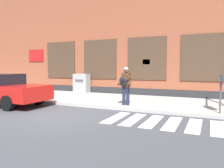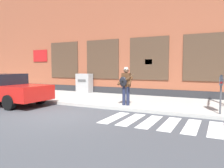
{
  "view_description": "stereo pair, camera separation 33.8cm",
  "coord_description": "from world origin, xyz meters",
  "px_view_note": "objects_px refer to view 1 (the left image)",
  "views": [
    {
      "loc": [
        5.19,
        -6.67,
        1.83
      ],
      "look_at": [
        1.17,
        2.14,
        1.1
      ],
      "focal_mm": 35.0,
      "sensor_mm": 36.0,
      "label": 1
    },
    {
      "loc": [
        5.5,
        -6.53,
        1.83
      ],
      "look_at": [
        1.17,
        2.14,
        1.1
      ],
      "focal_mm": 35.0,
      "sensor_mm": 36.0,
      "label": 2
    }
  ],
  "objects_px": {
    "red_car": "(3,89)",
    "busker": "(126,84)",
    "utility_box": "(82,83)",
    "parking_meter": "(221,88)"
  },
  "relations": [
    {
      "from": "red_car",
      "to": "busker",
      "type": "height_order",
      "value": "busker"
    },
    {
      "from": "utility_box",
      "to": "busker",
      "type": "bearing_deg",
      "value": -37.17
    },
    {
      "from": "red_car",
      "to": "parking_meter",
      "type": "xyz_separation_m",
      "value": [
        9.51,
        1.55,
        0.31
      ]
    },
    {
      "from": "red_car",
      "to": "busker",
      "type": "xyz_separation_m",
      "value": [
        5.7,
        1.72,
        0.34
      ]
    },
    {
      "from": "busker",
      "to": "parking_meter",
      "type": "relative_size",
      "value": 1.2
    },
    {
      "from": "busker",
      "to": "utility_box",
      "type": "bearing_deg",
      "value": 142.83
    },
    {
      "from": "busker",
      "to": "red_car",
      "type": "bearing_deg",
      "value": -163.21
    },
    {
      "from": "red_car",
      "to": "utility_box",
      "type": "height_order",
      "value": "red_car"
    },
    {
      "from": "red_car",
      "to": "busker",
      "type": "bearing_deg",
      "value": 16.79
    },
    {
      "from": "busker",
      "to": "parking_meter",
      "type": "distance_m",
      "value": 3.82
    }
  ]
}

